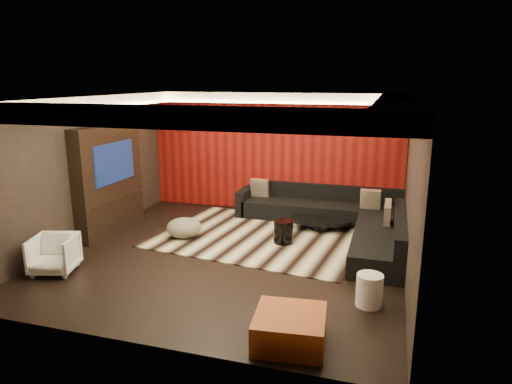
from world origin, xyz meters
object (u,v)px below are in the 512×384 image
(sectional_sofa, at_px, (340,220))
(drum_stool, at_px, (283,232))
(coffee_table, at_px, (321,224))
(white_side_table, at_px, (369,290))
(orange_ottoman, at_px, (290,328))
(armchair, at_px, (54,254))

(sectional_sofa, bearing_deg, drum_stool, -133.10)
(coffee_table, bearing_deg, white_side_table, -69.59)
(orange_ottoman, bearing_deg, armchair, 167.69)
(coffee_table, distance_m, sectional_sofa, 0.41)
(armchair, bearing_deg, orange_ottoman, -28.24)
(coffee_table, relative_size, orange_ottoman, 1.51)
(drum_stool, distance_m, orange_ottoman, 3.40)
(coffee_table, distance_m, armchair, 5.15)
(white_side_table, relative_size, armchair, 0.67)
(white_side_table, bearing_deg, coffee_table, 110.41)
(coffee_table, relative_size, sectional_sofa, 0.35)
(orange_ottoman, relative_size, armchair, 1.22)
(drum_stool, distance_m, sectional_sofa, 1.40)
(coffee_table, xyz_separation_m, white_side_table, (1.16, -3.11, 0.10))
(coffee_table, bearing_deg, armchair, -138.25)
(white_side_table, bearing_deg, drum_stool, 129.86)
(sectional_sofa, bearing_deg, coffee_table, 176.86)
(coffee_table, xyz_separation_m, armchair, (-3.84, -3.43, 0.19))
(coffee_table, height_order, armchair, armchair)
(white_side_table, distance_m, armchair, 5.01)
(white_side_table, distance_m, sectional_sofa, 3.18)
(orange_ottoman, height_order, sectional_sofa, sectional_sofa)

